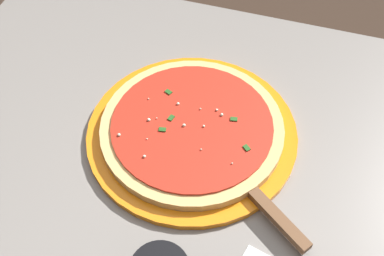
# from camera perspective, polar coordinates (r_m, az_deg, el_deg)

# --- Properties ---
(restaurant_table) EXTENTS (1.04, 0.77, 0.74)m
(restaurant_table) POSITION_cam_1_polar(r_m,az_deg,el_deg) (0.94, 0.25, -7.76)
(restaurant_table) COLOR black
(restaurant_table) RESTS_ON ground_plane
(serving_plate) EXTENTS (0.36, 0.36, 0.01)m
(serving_plate) POSITION_cam_1_polar(r_m,az_deg,el_deg) (0.84, 0.00, -0.59)
(serving_plate) COLOR orange
(serving_plate) RESTS_ON restaurant_table
(pizza) EXTENTS (0.31, 0.31, 0.02)m
(pizza) POSITION_cam_1_polar(r_m,az_deg,el_deg) (0.83, -0.00, 0.07)
(pizza) COLOR #DBB26B
(pizza) RESTS_ON serving_plate
(pizza_server) EXTENTS (0.20, 0.16, 0.01)m
(pizza_server) POSITION_cam_1_polar(r_m,az_deg,el_deg) (0.76, 7.73, -8.16)
(pizza_server) COLOR silver
(pizza_server) RESTS_ON serving_plate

